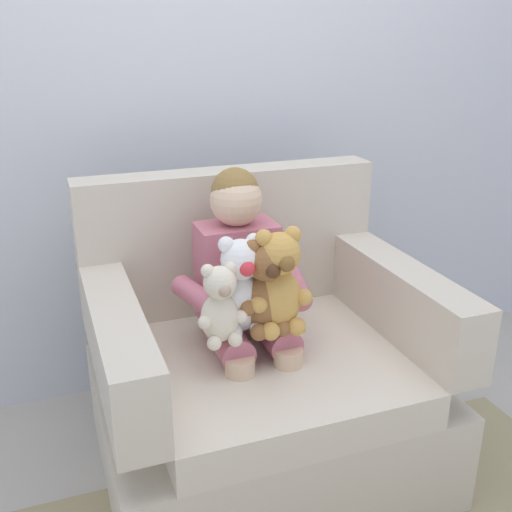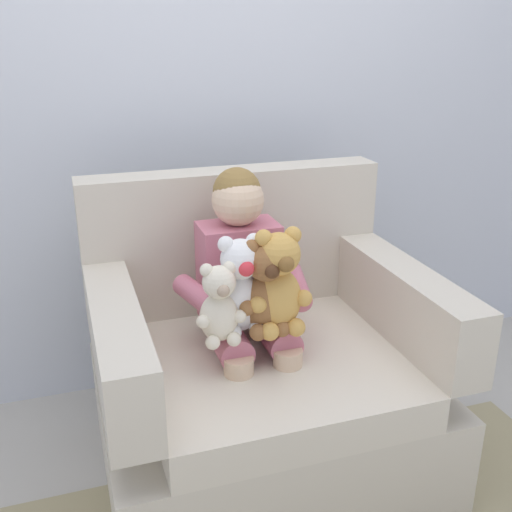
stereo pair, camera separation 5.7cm
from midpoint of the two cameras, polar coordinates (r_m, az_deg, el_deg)
ground_plane at (r=2.30m, az=1.58°, el=-19.08°), size 8.00×8.00×0.00m
back_wall at (r=2.49m, az=-4.23°, el=16.69°), size 6.00×0.10×2.60m
armchair at (r=2.14m, az=1.32°, el=-11.62°), size 1.10×0.89×1.00m
seated_child at (r=1.98m, az=-0.26°, el=-2.60°), size 0.45×0.39×0.82m
plush_honey at (r=1.84m, az=2.98°, el=-2.70°), size 0.20×0.16×0.34m
plush_white at (r=1.84m, az=-0.56°, el=-3.02°), size 0.19×0.15×0.32m
plush_cream at (r=1.79m, az=-2.56°, el=-4.70°), size 0.15×0.12×0.26m
plush_brown at (r=1.84m, az=1.78°, el=-3.18°), size 0.18×0.15×0.31m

